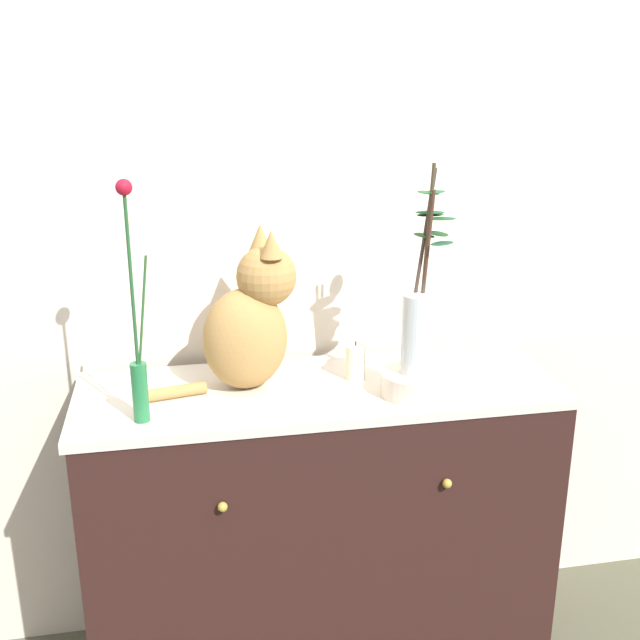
# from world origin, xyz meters

# --- Properties ---
(wall_back) EXTENTS (4.40, 0.08, 2.60)m
(wall_back) POSITION_xyz_m (0.00, 0.29, 1.30)
(wall_back) COLOR beige
(wall_back) RESTS_ON ground_plane
(sideboard) EXTENTS (1.26, 0.46, 0.87)m
(sideboard) POSITION_xyz_m (0.00, -0.00, 0.44)
(sideboard) COLOR black
(sideboard) RESTS_ON ground_plane
(cat_sitting) EXTENTS (0.39, 0.22, 0.42)m
(cat_sitting) POSITION_xyz_m (-0.17, 0.03, 1.05)
(cat_sitting) COLOR #AA7E45
(cat_sitting) RESTS_ON sideboard
(vase_slim_green) EXTENTS (0.06, 0.04, 0.56)m
(vase_slim_green) POSITION_xyz_m (-0.45, -0.13, 1.05)
(vase_slim_green) COLOR #23703D
(vase_slim_green) RESTS_ON sideboard
(bowl_porcelain) EXTENTS (0.18, 0.18, 0.06)m
(bowl_porcelain) POSITION_xyz_m (0.23, -0.10, 0.90)
(bowl_porcelain) COLOR #EFDFCA
(bowl_porcelain) RESTS_ON sideboard
(vase_glass_clear) EXTENTS (0.13, 0.15, 0.52)m
(vase_glass_clear) POSITION_xyz_m (0.23, -0.10, 1.07)
(vase_glass_clear) COLOR silver
(vase_glass_clear) RESTS_ON bowl_porcelain
(candle_pillar) EXTENTS (0.05, 0.05, 0.11)m
(candle_pillar) POSITION_xyz_m (0.10, 0.03, 0.92)
(candle_pillar) COLOR #E6E8C3
(candle_pillar) RESTS_ON sideboard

